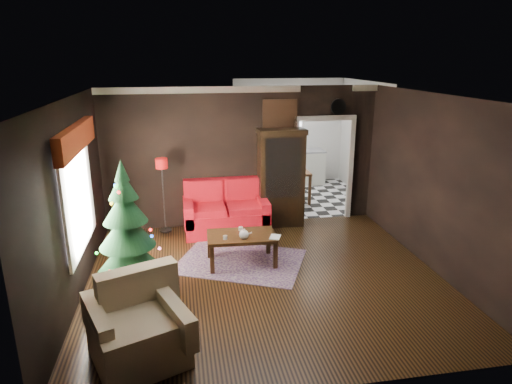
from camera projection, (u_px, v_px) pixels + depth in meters
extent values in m
plane|color=black|center=(266.00, 278.00, 7.00)|extent=(5.50, 5.50, 0.00)
plane|color=white|center=(267.00, 97.00, 6.19)|extent=(5.50, 5.50, 0.00)
plane|color=black|center=(242.00, 157.00, 8.95)|extent=(5.50, 0.00, 5.50)
plane|color=black|center=(318.00, 269.00, 4.24)|extent=(5.50, 0.00, 5.50)
plane|color=black|center=(71.00, 203.00, 6.14)|extent=(0.00, 5.50, 5.50)
plane|color=black|center=(436.00, 184.00, 7.05)|extent=(0.00, 5.50, 5.50)
cube|color=white|center=(77.00, 196.00, 6.32)|extent=(0.05, 1.60, 1.40)
cube|color=maroon|center=(76.00, 138.00, 6.10)|extent=(0.12, 2.10, 0.35)
plane|color=white|center=(302.00, 197.00, 11.05)|extent=(3.00, 3.00, 0.00)
cube|color=white|center=(289.00, 121.00, 11.92)|extent=(0.70, 0.06, 0.70)
cube|color=#603F4E|center=(240.00, 261.00, 7.57)|extent=(2.47, 2.19, 0.01)
cylinder|color=silver|center=(241.00, 229.00, 7.54)|extent=(0.09, 0.09, 0.06)
cylinder|color=silver|center=(225.00, 237.00, 7.18)|extent=(0.08, 0.08, 0.06)
imported|color=#A58065|center=(270.00, 231.00, 7.23)|extent=(0.16, 0.08, 0.22)
cylinder|color=silver|center=(338.00, 107.00, 8.94)|extent=(0.32, 0.32, 0.06)
cube|color=#B17D51|center=(280.00, 114.00, 8.79)|extent=(0.62, 0.05, 0.52)
cube|color=silver|center=(290.00, 168.00, 12.05)|extent=(1.80, 0.60, 0.90)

